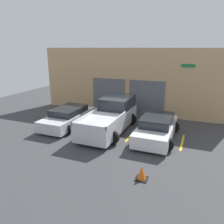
% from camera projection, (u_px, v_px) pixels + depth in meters
% --- Properties ---
extents(ground_plane, '(28.00, 28.00, 0.00)m').
position_uv_depth(ground_plane, '(115.00, 126.00, 14.30)').
color(ground_plane, '#3D3D3F').
extents(shophouse_building, '(14.62, 0.68, 4.92)m').
position_uv_depth(shophouse_building, '(131.00, 82.00, 16.54)').
color(shophouse_building, tan).
rests_on(shophouse_building, ground).
extents(pickup_truck, '(2.49, 5.32, 1.87)m').
position_uv_depth(pickup_truck, '(111.00, 116.00, 13.42)').
color(pickup_truck, silver).
rests_on(pickup_truck, ground).
extents(sedan_white, '(2.27, 4.29, 1.30)m').
position_uv_depth(sedan_white, '(157.00, 128.00, 12.18)').
color(sedan_white, white).
rests_on(sedan_white, ground).
extents(sedan_side, '(2.17, 4.35, 1.20)m').
position_uv_depth(sedan_side, '(69.00, 117.00, 14.25)').
color(sedan_side, silver).
rests_on(sedan_side, ground).
extents(parking_stripe_far_left, '(0.12, 2.20, 0.01)m').
position_uv_depth(parking_stripe_far_left, '(51.00, 123.00, 14.91)').
color(parking_stripe_far_left, gold).
rests_on(parking_stripe_far_left, ground).
extents(parking_stripe_left, '(0.12, 2.20, 0.01)m').
position_uv_depth(parking_stripe_left, '(88.00, 128.00, 13.88)').
color(parking_stripe_left, gold).
rests_on(parking_stripe_left, ground).
extents(parking_stripe_centre, '(0.12, 2.20, 0.01)m').
position_uv_depth(parking_stripe_centre, '(131.00, 135.00, 12.85)').
color(parking_stripe_centre, gold).
rests_on(parking_stripe_centre, ground).
extents(parking_stripe_right, '(0.12, 2.20, 0.01)m').
position_uv_depth(parking_stripe_right, '(182.00, 142.00, 11.82)').
color(parking_stripe_right, gold).
rests_on(parking_stripe_right, ground).
extents(traffic_cone, '(0.47, 0.47, 0.55)m').
position_uv_depth(traffic_cone, '(142.00, 173.00, 8.44)').
color(traffic_cone, black).
rests_on(traffic_cone, ground).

